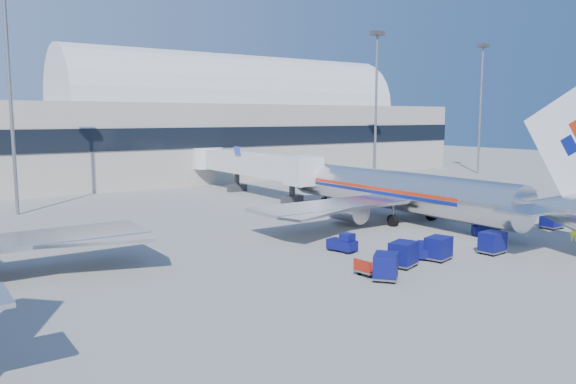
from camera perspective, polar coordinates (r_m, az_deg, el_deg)
ground at (r=45.18m, az=7.09°, el=-5.21°), size 260.00×260.00×0.00m
terminal at (r=90.24m, az=-24.58°, el=5.37°), size 170.00×28.15×21.00m
airliner_main at (r=54.73m, az=11.85°, el=0.04°), size 32.00×37.26×12.07m
jetbridge_near at (r=73.86m, az=-4.39°, el=2.89°), size 4.40×27.50×6.25m
mast_west at (r=63.73m, az=-26.53°, el=11.16°), size 2.00×1.20×22.60m
mast_east at (r=86.59m, az=8.97°, el=10.71°), size 2.00×1.20×22.60m
mast_far_east at (r=105.31m, az=19.04°, el=9.83°), size 2.00×1.20×22.60m
barrier_near at (r=59.57m, az=18.87°, el=-2.01°), size 3.00×0.55×0.90m
barrier_mid at (r=62.23m, az=20.68°, el=-1.69°), size 3.00×0.55×0.90m
barrier_far at (r=64.94m, az=22.35°, el=-1.40°), size 3.00×0.55×0.90m
tug_lead at (r=41.23m, az=13.60°, el=-5.76°), size 2.20×2.08×1.32m
tug_right at (r=50.31m, az=19.34°, el=-3.53°), size 2.36×2.11×1.39m
tug_left at (r=42.23m, az=5.60°, el=-5.19°), size 1.61×2.39×1.43m
cart_train_a at (r=40.91m, az=15.04°, el=-5.50°), size 2.20×1.88×1.67m
cart_train_b at (r=38.55m, az=11.62°, el=-6.16°), size 2.32×2.04×1.71m
cart_train_c at (r=35.36m, az=9.89°, el=-7.41°), size 2.37×2.32×1.66m
cart_solo_near at (r=44.01m, az=20.05°, el=-4.80°), size 1.97×1.56×1.64m
cart_solo_far at (r=55.85m, az=25.26°, el=-2.48°), size 1.95×1.51×1.69m
cart_open_red at (r=36.55m, az=8.57°, el=-7.69°), size 2.17×1.62×0.55m
ramp_worker at (r=51.04m, az=27.10°, el=-3.46°), size 0.61×0.77×1.84m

